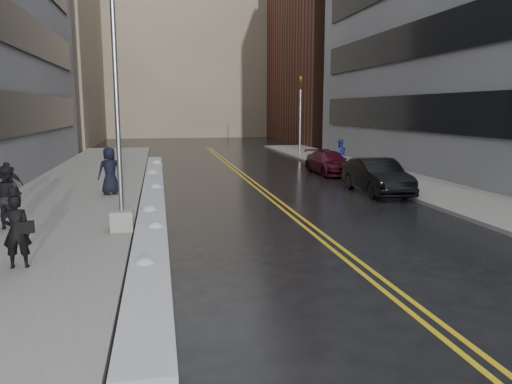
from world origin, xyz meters
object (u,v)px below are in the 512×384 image
fire_hydrant (387,173)px  traffic_signal (300,113)px  lamppost (119,151)px  pedestrian_east (340,155)px  pedestrian_fedora (17,231)px  pedestrian_d (8,185)px  pedestrian_c (110,171)px  car_maroon (329,163)px  pedestrian_b (8,197)px  car_black (377,176)px

fire_hydrant → traffic_signal: traffic_signal is taller
lamppost → pedestrian_east: lamppost is taller
pedestrian_fedora → pedestrian_d: (-2.18, 7.46, -0.01)m
traffic_signal → pedestrian_c: (-12.71, -15.35, -2.25)m
pedestrian_fedora → pedestrian_c: 9.93m
pedestrian_east → car_maroon: pedestrian_east is taller
traffic_signal → pedestrian_east: 9.77m
pedestrian_d → pedestrian_b: bearing=101.5°
car_black → car_maroon: size_ratio=1.05×
fire_hydrant → pedestrian_east: size_ratio=0.40×
traffic_signal → pedestrian_fedora: (-13.88, -25.20, -2.40)m
lamppost → pedestrian_d: (-4.26, 4.26, -1.54)m
pedestrian_b → pedestrian_c: (2.46, 5.73, 0.04)m
car_maroon → pedestrian_c: bearing=-155.7°
car_black → traffic_signal: bearing=87.4°
pedestrian_east → car_maroon: bearing=13.1°
pedestrian_c → car_black: size_ratio=0.42×
fire_hydrant → pedestrian_c: (-13.21, -1.35, 0.60)m
pedestrian_fedora → car_maroon: bearing=-133.2°
fire_hydrant → pedestrian_b: bearing=-155.7°
pedestrian_c → car_maroon: size_ratio=0.44×
car_black → car_maroon: (0.18, 6.88, -0.12)m
car_black → car_maroon: 6.88m
pedestrian_fedora → car_maroon: pedestrian_fedora is taller
pedestrian_c → car_maroon: pedestrian_c is taller
pedestrian_b → car_maroon: (14.17, 11.41, -0.46)m
pedestrian_d → pedestrian_fedora: bearing=102.8°
lamppost → fire_hydrant: size_ratio=10.45×
fire_hydrant → car_maroon: car_maroon is taller
pedestrian_c → pedestrian_d: (-3.35, -2.40, -0.16)m
pedestrian_c → pedestrian_east: size_ratio=1.10×
pedestrian_d → pedestrian_east: 17.80m
pedestrian_b → pedestrian_d: size_ratio=1.14×
pedestrian_fedora → pedestrian_east: bearing=-134.4°
traffic_signal → pedestrian_b: bearing=-125.8°
traffic_signal → pedestrian_east: bearing=-91.8°
lamppost → fire_hydrant: bearing=33.0°
pedestrian_b → pedestrian_d: pedestrian_b is taller
pedestrian_east → pedestrian_fedora: bearing=47.7°
traffic_signal → car_black: size_ratio=1.27×
pedestrian_fedora → pedestrian_d: bearing=-77.2°
fire_hydrant → traffic_signal: bearing=92.0°
lamppost → pedestrian_c: bearing=97.8°
lamppost → traffic_signal: lamppost is taller
lamppost → traffic_signal: bearing=61.8°
pedestrian_d → pedestrian_c: bearing=-147.8°
lamppost → fire_hydrant: (12.30, 8.00, -1.98)m
car_black → pedestrian_east: bearing=84.4°
pedestrian_d → car_maroon: 17.10m
lamppost → pedestrian_b: bearing=164.7°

